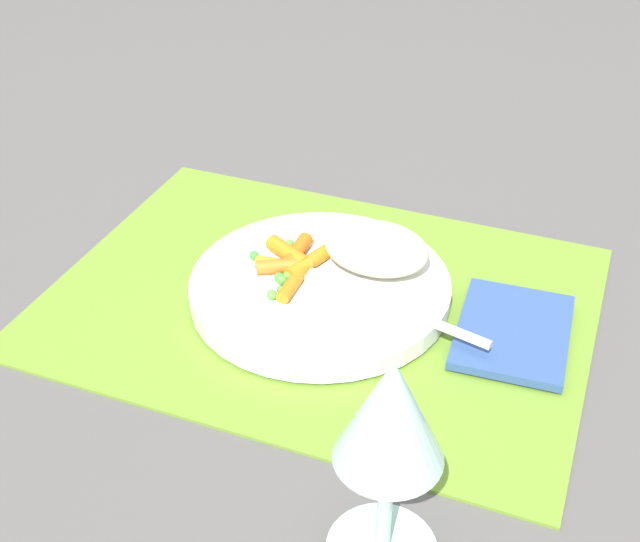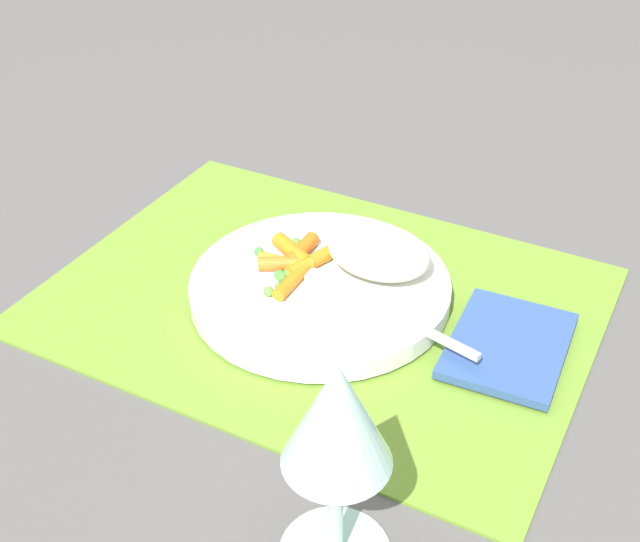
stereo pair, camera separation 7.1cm
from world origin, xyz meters
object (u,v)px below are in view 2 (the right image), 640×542
Objects in this scene: fork at (360,298)px; napkin at (509,345)px; carrot_portion at (295,260)px; plate at (320,288)px; wine_glass at (337,426)px; rice_mound at (379,252)px.

fork reaches higher than napkin.
plate is at bearing 163.53° from carrot_portion.
napkin is (-0.21, 0.00, -0.02)m from carrot_portion.
fork is 1.21× the size of wine_glass.
rice_mound is at bearing -12.28° from napkin.
napkin is at bearing -171.79° from fork.
rice_mound is 0.59× the size of wine_glass.
fork is at bearing -68.20° from wine_glass.
rice_mound is at bearing -84.39° from fork.
fork is 0.14m from napkin.
carrot_portion is 0.48× the size of fork.
fork reaches higher than plate.
rice_mound is 0.08m from carrot_portion.
rice_mound is 0.15m from napkin.
carrot_portion reaches higher than napkin.
carrot_portion is 0.32m from wine_glass.
wine_glass reaches higher than plate.
wine_glass is (-0.14, 0.24, 0.10)m from plate.
plate is 1.90× the size of napkin.
rice_mound is at bearing -137.50° from plate.
carrot_portion is 0.21m from napkin.
rice_mound is at bearing -158.43° from carrot_portion.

